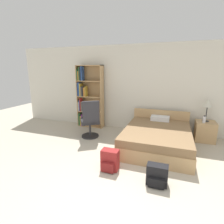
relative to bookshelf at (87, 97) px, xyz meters
name	(u,v)px	position (x,y,z in m)	size (l,w,h in m)	color
ground_plane	(115,201)	(1.98, -3.03, -0.99)	(14.00, 14.00, 0.00)	#BCB29E
wall_back	(149,89)	(1.98, 0.20, 0.31)	(9.00, 0.06, 2.60)	silver
bookshelf	(87,97)	(0.00, 0.00, 0.00)	(0.86, 0.29, 2.00)	tan
bed	(157,137)	(2.38, -0.89, -0.75)	(1.56, 2.02, 0.73)	tan
office_chair	(90,121)	(0.58, -0.96, -0.49)	(0.70, 0.72, 1.08)	#232326
nightstand	(205,131)	(3.55, -0.11, -0.73)	(0.49, 0.50, 0.53)	tan
table_lamp	(208,104)	(3.54, -0.08, 0.00)	(0.25, 0.25, 0.58)	#333333
water_bottle	(204,119)	(3.48, -0.23, -0.37)	(0.08, 0.08, 0.19)	silver
backpack_black	(157,175)	(2.52, -2.44, -0.82)	(0.34, 0.25, 0.35)	black
backpack_red	(110,160)	(1.63, -2.28, -0.80)	(0.32, 0.26, 0.40)	maroon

